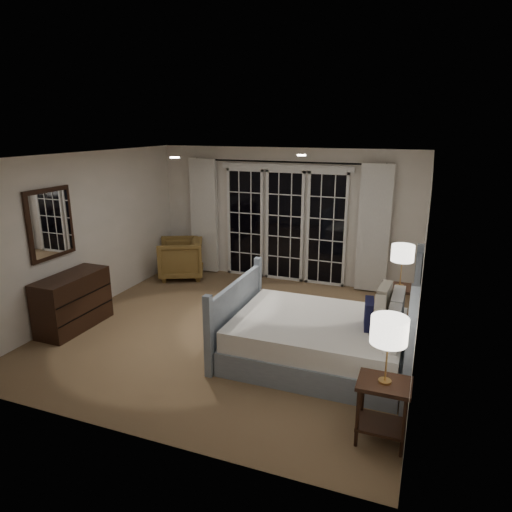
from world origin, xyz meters
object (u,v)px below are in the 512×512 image
(bed, at_px, (322,337))
(nightstand_right, at_px, (398,301))
(lamp_right, at_px, (403,254))
(lamp_left, at_px, (389,331))
(armchair, at_px, (181,258))
(nightstand_left, at_px, (383,403))
(dresser, at_px, (73,302))

(bed, bearing_deg, nightstand_right, 57.77)
(nightstand_right, distance_m, lamp_right, 0.72)
(lamp_left, distance_m, armchair, 5.58)
(armchair, bearing_deg, lamp_right, 50.47)
(armchair, bearing_deg, lamp_left, 23.67)
(nightstand_left, xyz_separation_m, armchair, (-4.20, 3.60, -0.03))
(nightstand_right, height_order, lamp_left, lamp_left)
(nightstand_right, relative_size, lamp_left, 1.06)
(lamp_right, distance_m, armchair, 4.35)
(lamp_left, height_order, armchair, lamp_left)
(bed, xyz_separation_m, armchair, (-3.34, 2.30, 0.05))
(bed, distance_m, dresser, 3.66)
(bed, distance_m, nightstand_left, 1.56)
(nightstand_left, xyz_separation_m, lamp_left, (0.00, 0.00, 0.73))
(lamp_right, relative_size, dresser, 0.53)
(nightstand_left, height_order, lamp_right, lamp_right)
(bed, distance_m, nightstand_right, 1.52)
(lamp_left, xyz_separation_m, dresser, (-4.51, 1.00, -0.73))
(lamp_left, relative_size, dresser, 0.56)
(nightstand_left, distance_m, nightstand_right, 2.58)
(armchair, distance_m, dresser, 2.62)
(nightstand_right, bearing_deg, armchair, 166.25)
(armchair, height_order, dresser, dresser)
(dresser, bearing_deg, lamp_right, 19.59)
(lamp_left, height_order, dresser, lamp_left)
(bed, height_order, nightstand_right, bed)
(bed, relative_size, dresser, 1.99)
(armchair, bearing_deg, nightstand_left, 23.67)
(lamp_right, bearing_deg, bed, -122.23)
(lamp_left, relative_size, armchair, 0.75)
(nightstand_left, distance_m, armchair, 5.53)
(bed, xyz_separation_m, dresser, (-3.64, -0.30, 0.07))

